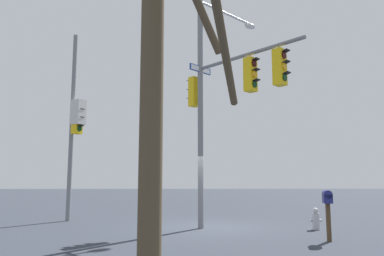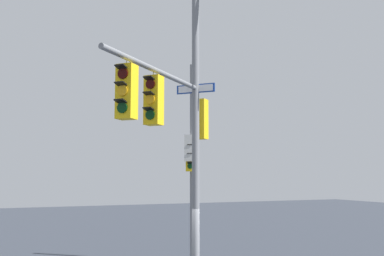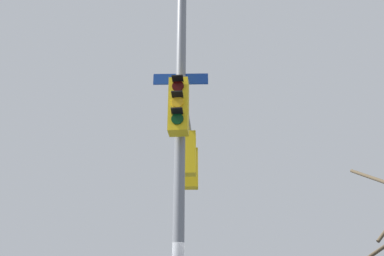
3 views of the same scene
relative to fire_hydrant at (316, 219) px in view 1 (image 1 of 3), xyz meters
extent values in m
plane|color=#2F343E|center=(-3.63, 0.65, -0.34)|extent=(80.00, 80.00, 0.00)
cylinder|color=slate|center=(-3.91, 0.40, 3.99)|extent=(0.20, 0.20, 8.68)
cylinder|color=silver|center=(-2.77, 1.41, 8.01)|extent=(2.33, 2.09, 0.10)
ellipsoid|color=silver|center=(-1.64, 2.42, 7.93)|extent=(0.69, 0.67, 0.20)
cylinder|color=slate|center=(-2.49, -1.19, 5.38)|extent=(2.92, 3.25, 0.12)
cube|color=yellow|center=(-2.39, -1.31, 4.68)|extent=(0.47, 0.46, 1.10)
cylinder|color=#2F0403|center=(-2.28, -1.43, 5.02)|extent=(0.18, 0.17, 0.22)
cube|color=black|center=(-2.23, -1.48, 5.14)|extent=(0.26, 0.26, 0.06)
cylinder|color=#F2A814|center=(-2.28, -1.43, 4.68)|extent=(0.18, 0.17, 0.22)
cube|color=black|center=(-2.23, -1.48, 4.80)|extent=(0.26, 0.26, 0.06)
cylinder|color=black|center=(-2.28, -1.43, 4.34)|extent=(0.18, 0.17, 0.22)
cube|color=black|center=(-2.23, -1.48, 4.46)|extent=(0.26, 0.26, 0.06)
cylinder|color=slate|center=(-2.39, -1.31, 5.30)|extent=(0.04, 0.04, 0.15)
cube|color=yellow|center=(-1.66, -2.12, 4.68)|extent=(0.47, 0.47, 1.10)
cylinder|color=#2F0403|center=(-1.55, -2.24, 5.02)|extent=(0.18, 0.18, 0.22)
cube|color=black|center=(-1.49, -2.29, 5.14)|extent=(0.26, 0.26, 0.06)
cylinder|color=#F2A814|center=(-1.55, -2.24, 4.68)|extent=(0.18, 0.18, 0.22)
cube|color=black|center=(-1.49, -2.29, 4.80)|extent=(0.26, 0.26, 0.06)
cylinder|color=black|center=(-1.55, -2.24, 4.34)|extent=(0.18, 0.18, 0.22)
cube|color=black|center=(-1.49, -2.29, 4.46)|extent=(0.26, 0.26, 0.06)
cylinder|color=slate|center=(-1.66, -2.12, 5.30)|extent=(0.04, 0.04, 0.15)
cube|color=yellow|center=(-4.12, 0.64, 4.56)|extent=(0.47, 0.46, 1.10)
cylinder|color=#2F0403|center=(-4.23, 0.76, 4.90)|extent=(0.19, 0.17, 0.22)
cube|color=black|center=(-4.28, 0.82, 5.02)|extent=(0.26, 0.26, 0.06)
cylinder|color=#F2A814|center=(-4.23, 0.76, 4.56)|extent=(0.19, 0.17, 0.22)
cube|color=black|center=(-4.28, 0.82, 4.68)|extent=(0.26, 0.26, 0.06)
cylinder|color=black|center=(-4.23, 0.76, 4.22)|extent=(0.19, 0.17, 0.22)
cube|color=black|center=(-4.28, 0.82, 4.34)|extent=(0.26, 0.26, 0.06)
cube|color=navy|center=(-3.91, 0.40, 5.36)|extent=(0.81, 0.79, 0.24)
cube|color=white|center=(-3.89, 0.39, 5.36)|extent=(0.72, 0.70, 0.18)
cylinder|color=slate|center=(-9.20, 2.64, 3.59)|extent=(0.19, 0.19, 7.87)
cube|color=silver|center=(-8.91, 2.44, 4.09)|extent=(0.66, 0.64, 1.03)
cube|color=yellow|center=(-8.94, 2.47, 3.74)|extent=(0.45, 0.46, 1.10)
cylinder|color=#2F0403|center=(-8.80, 2.38, 4.08)|extent=(0.14, 0.20, 0.22)
cube|color=black|center=(-8.74, 2.34, 4.20)|extent=(0.25, 0.26, 0.06)
cylinder|color=#F2A814|center=(-8.80, 2.38, 3.74)|extent=(0.14, 0.20, 0.22)
cube|color=black|center=(-8.74, 2.34, 3.86)|extent=(0.25, 0.26, 0.06)
cylinder|color=black|center=(-8.80, 2.38, 3.40)|extent=(0.14, 0.20, 0.22)
cube|color=black|center=(-8.74, 2.34, 3.52)|extent=(0.25, 0.26, 0.06)
cylinder|color=#B2B2B7|center=(0.00, 0.00, -0.07)|extent=(0.24, 0.24, 0.55)
sphere|color=#B2B2B7|center=(0.00, 0.00, 0.29)|extent=(0.20, 0.20, 0.20)
cylinder|color=#B2B2B7|center=(-0.14, 0.00, -0.04)|extent=(0.10, 0.09, 0.09)
cylinder|color=#B2B2B7|center=(0.14, 0.00, -0.04)|extent=(0.10, 0.09, 0.09)
cube|color=#4C3823|center=(-0.47, -2.26, 0.18)|extent=(0.10, 0.10, 1.05)
cube|color=navy|center=(-0.47, -2.26, 0.83)|extent=(0.34, 0.49, 0.24)
cylinder|color=navy|center=(-0.47, -2.26, 0.95)|extent=(0.34, 0.49, 0.24)
cylinder|color=#4B3E2C|center=(-4.96, -7.86, 2.23)|extent=(0.31, 0.31, 5.14)
cylinder|color=#4B3E2C|center=(-4.01, -8.10, 3.00)|extent=(0.60, 1.97, 0.98)
camera|label=1|loc=(-4.55, -12.51, 1.45)|focal=33.87mm
camera|label=2|loc=(6.69, -4.38, 3.01)|focal=40.80mm
camera|label=3|loc=(-8.92, 5.05, 1.00)|focal=37.54mm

